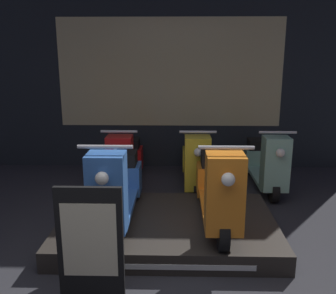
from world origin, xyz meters
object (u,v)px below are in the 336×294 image
at_px(scooter_backrow_0, 126,162).
at_px(price_sign_board, 90,247).
at_px(scooter_display_right, 217,189).
at_px(scooter_backrow_1, 195,163).
at_px(scooter_display_left, 118,188).
at_px(scooter_backrow_2, 265,164).

bearing_deg(scooter_backrow_0, price_sign_board, -87.94).
xyz_separation_m(scooter_display_right, price_sign_board, (-1.03, -1.05, -0.07)).
bearing_deg(scooter_backrow_1, scooter_display_right, -84.67).
height_order(scooter_backrow_0, price_sign_board, price_sign_board).
xyz_separation_m(scooter_display_left, scooter_backrow_0, (-0.13, 1.56, -0.20)).
xyz_separation_m(scooter_display_left, scooter_backrow_1, (0.85, 1.56, -0.20)).
xyz_separation_m(scooter_display_right, scooter_backrow_2, (0.83, 1.56, -0.20)).
bearing_deg(scooter_backrow_2, scooter_display_right, -118.11).
height_order(scooter_display_right, price_sign_board, scooter_display_right).
bearing_deg(price_sign_board, scooter_backrow_1, 71.28).
bearing_deg(scooter_display_right, price_sign_board, -134.41).
xyz_separation_m(scooter_display_left, scooter_backrow_2, (1.83, 1.56, -0.20)).
distance_m(scooter_backrow_1, price_sign_board, 2.76).
bearing_deg(scooter_backrow_1, scooter_backrow_2, 0.00).
bearing_deg(scooter_backrow_2, price_sign_board, -125.51).
relative_size(scooter_display_right, price_sign_board, 1.68).
height_order(scooter_display_left, scooter_backrow_2, scooter_display_left).
height_order(scooter_backrow_1, price_sign_board, price_sign_board).
distance_m(scooter_display_left, scooter_display_right, 0.99).
xyz_separation_m(scooter_display_right, scooter_backrow_0, (-1.12, 1.56, -0.20)).
bearing_deg(price_sign_board, scooter_display_left, 88.05).
bearing_deg(scooter_backrow_0, scooter_backrow_2, 0.00).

